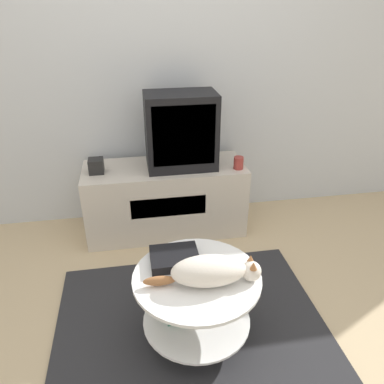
{
  "coord_description": "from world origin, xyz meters",
  "views": [
    {
      "loc": [
        -0.25,
        -1.34,
        1.68
      ],
      "look_at": [
        0.08,
        0.61,
        0.63
      ],
      "focal_mm": 35.0,
      "sensor_mm": 36.0,
      "label": 1
    }
  ],
  "objects_px": {
    "speaker": "(96,166)",
    "dvd_box": "(175,258)",
    "tv": "(181,131)",
    "cat": "(212,271)"
  },
  "relations": [
    {
      "from": "speaker",
      "to": "dvd_box",
      "type": "distance_m",
      "value": 1.08
    },
    {
      "from": "tv",
      "to": "cat",
      "type": "relative_size",
      "value": 0.95
    },
    {
      "from": "tv",
      "to": "cat",
      "type": "distance_m",
      "value": 1.22
    },
    {
      "from": "tv",
      "to": "cat",
      "type": "height_order",
      "value": "tv"
    },
    {
      "from": "tv",
      "to": "cat",
      "type": "xyz_separation_m",
      "value": [
        -0.03,
        -1.18,
        -0.3
      ]
    },
    {
      "from": "cat",
      "to": "speaker",
      "type": "bearing_deg",
      "value": 120.06
    },
    {
      "from": "tv",
      "to": "speaker",
      "type": "bearing_deg",
      "value": -178.9
    },
    {
      "from": "tv",
      "to": "speaker",
      "type": "height_order",
      "value": "tv"
    },
    {
      "from": "dvd_box",
      "to": "cat",
      "type": "distance_m",
      "value": 0.25
    },
    {
      "from": "dvd_box",
      "to": "cat",
      "type": "relative_size",
      "value": 0.44
    }
  ]
}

